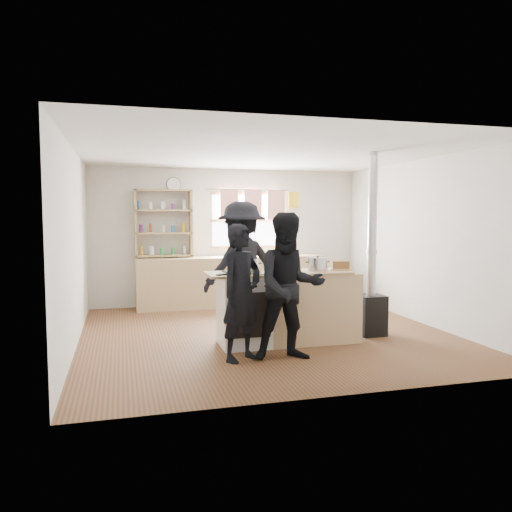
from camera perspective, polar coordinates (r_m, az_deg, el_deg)
name	(u,v)px	position (r m, az deg, el deg)	size (l,w,h in m)	color
ground	(266,334)	(7.07, 1.12, -8.87)	(5.00, 5.00, 0.01)	brown
back_counter	(232,281)	(9.10, -2.80, -2.89)	(3.40, 0.55, 0.90)	tan
shelving_unit	(164,223)	(8.96, -10.52, 3.73)	(1.00, 0.28, 1.20)	tan
thermos	(279,247)	(9.28, 2.70, 1.05)	(0.10, 0.10, 0.32)	silver
cooking_island	(288,307)	(6.50, 3.73, -5.83)	(1.97, 0.64, 0.93)	white
skillet_greens	(239,273)	(6.04, -1.99, -1.91)	(0.43, 0.43, 0.05)	black
roast_tray	(284,268)	(6.44, 3.16, -1.42)	(0.40, 0.35, 0.07)	silver
stockpot_stove	(251,265)	(6.47, -0.58, -1.04)	(0.21, 0.21, 0.17)	silver
stockpot_counter	(318,264)	(6.54, 7.05, -0.90)	(0.26, 0.26, 0.20)	silver
bread_board	(341,266)	(6.67, 9.65, -1.16)	(0.33, 0.28, 0.12)	tan
flue_heater	(371,289)	(7.05, 13.02, -3.67)	(0.35, 0.35, 2.50)	black
person_near_left	(241,293)	(5.66, -1.68, -4.20)	(0.57, 0.37, 1.56)	black
person_near_right	(290,287)	(5.68, 3.85, -3.52)	(0.82, 0.64, 1.68)	black
person_far	(242,266)	(7.20, -1.65, -1.12)	(1.19, 0.69, 1.85)	black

